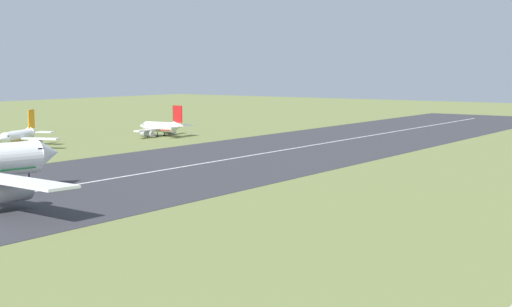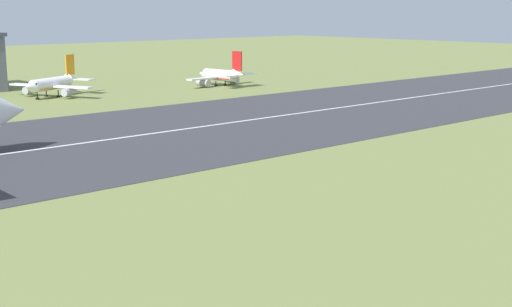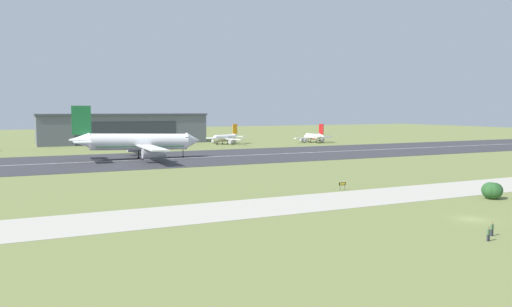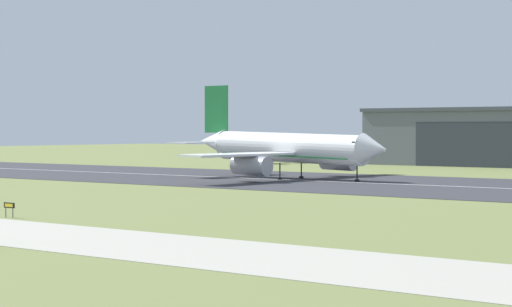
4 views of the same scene
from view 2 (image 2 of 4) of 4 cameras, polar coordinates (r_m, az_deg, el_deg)
name	(u,v)px [view 2 (image 2 of 4)]	position (r m, az deg, el deg)	size (l,w,h in m)	color
ground_plane	(339,228)	(68.40, 6.69, -5.96)	(693.88, 693.88, 0.00)	olive
runway_strip	(64,146)	(111.69, -15.13, 0.59)	(453.88, 54.90, 0.06)	#333338
runway_centreline	(64,146)	(111.68, -15.13, 0.61)	(408.49, 0.70, 0.01)	silver
airplane_parked_west	(52,84)	(174.51, -16.01, 5.36)	(19.52, 21.24, 9.50)	white
airplane_parked_east	(221,75)	(192.10, -2.85, 6.25)	(22.33, 16.79, 9.50)	white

